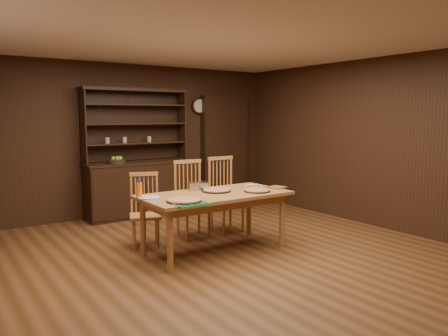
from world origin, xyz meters
TOP-DOWN VIEW (x-y plane):
  - floor at (0.00, 0.00)m, footprint 6.00×6.00m
  - room_shell at (0.00, 0.00)m, footprint 6.00×6.00m
  - china_hutch at (-0.00, 2.75)m, footprint 1.84×0.52m
  - doorway at (1.90, 2.90)m, footprint 1.00×0.18m
  - wall_clock at (1.35, 2.96)m, footprint 0.30×0.05m
  - dining_table at (-0.03, 0.32)m, footprint 1.86×0.93m
  - chair_left at (-0.63, 1.09)m, footprint 0.51×0.50m
  - chair_center at (0.09, 1.13)m, footprint 0.48×0.46m
  - chair_right at (0.68, 1.14)m, footprint 0.46×0.44m
  - pizza_left at (-0.62, 0.06)m, footprint 0.40×0.40m
  - pizza_right at (0.48, 0.11)m, footprint 0.34×0.34m
  - pizza_center at (0.06, 0.41)m, footprint 0.37×0.37m
  - cooling_rack at (-0.61, -0.05)m, footprint 0.47×0.47m
  - plate_left at (-0.84, 0.50)m, footprint 0.28×0.28m
  - plate_right at (0.71, 0.48)m, footprint 0.26×0.26m
  - foil_dish at (-0.06, 0.67)m, footprint 0.30×0.26m
  - juice_bottle at (-0.94, 0.56)m, footprint 0.07×0.07m
  - pot_holder_a at (0.89, 0.19)m, footprint 0.24×0.24m
  - pot_holder_b at (0.68, 0.38)m, footprint 0.24×0.24m
  - fruit_bowl at (-0.40, 2.69)m, footprint 0.31×0.31m

SIDE VIEW (x-z plane):
  - floor at x=0.00m, z-range 0.00..0.00m
  - chair_left at x=-0.63m, z-range 0.03..0.99m
  - chair_center at x=0.09m, z-range 0.03..1.12m
  - chair_right at x=0.68m, z-range 0.03..1.14m
  - china_hutch at x=0.00m, z-range -0.49..1.68m
  - dining_table at x=-0.03m, z-range 0.29..1.04m
  - pot_holder_a at x=0.89m, z-range 0.75..0.77m
  - pot_holder_b at x=0.68m, z-range 0.75..0.77m
  - cooling_rack at x=-0.61m, z-range 0.75..0.77m
  - plate_left at x=-0.84m, z-range 0.75..0.77m
  - plate_right at x=0.71m, z-range 0.75..0.77m
  - pizza_center at x=0.06m, z-range 0.75..0.79m
  - pizza_left at x=-0.62m, z-range 0.75..0.79m
  - pizza_right at x=0.48m, z-range 0.75..0.79m
  - foil_dish at x=-0.06m, z-range 0.75..0.85m
  - juice_bottle at x=-0.94m, z-range 0.74..0.96m
  - fruit_bowl at x=-0.40m, z-range 0.92..1.04m
  - doorway at x=1.90m, z-range 0.00..2.10m
  - room_shell at x=0.00m, z-range -1.42..4.58m
  - wall_clock at x=1.35m, z-range 1.75..2.05m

